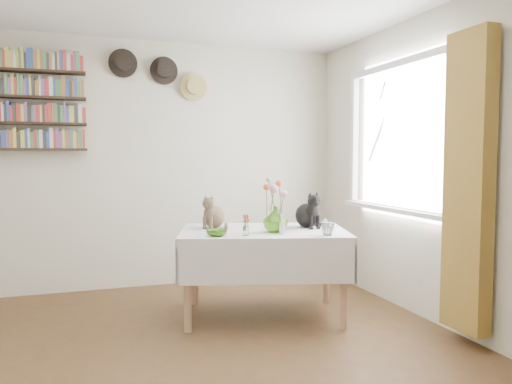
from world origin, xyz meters
name	(u,v)px	position (x,y,z in m)	size (l,w,h in m)	color
room	(197,170)	(0.00, 0.00, 1.25)	(4.08, 4.58, 2.58)	brown
window	(399,149)	(1.97, 0.80, 1.40)	(0.12, 1.52, 1.32)	white
curtain	(468,183)	(1.90, -0.12, 1.15)	(0.12, 0.38, 2.10)	brown
dining_table	(263,251)	(0.76, 0.93, 0.55)	(1.55, 1.22, 0.73)	white
tabby_cat	(214,211)	(0.41, 1.20, 0.87)	(0.19, 0.25, 0.29)	brown
black_cat	(307,209)	(1.17, 0.96, 0.88)	(0.21, 0.27, 0.32)	black
flower_vase	(275,219)	(0.81, 0.78, 0.83)	(0.20, 0.20, 0.21)	#8ACB46
green_bowl	(217,233)	(0.31, 0.74, 0.75)	(0.16, 0.16, 0.05)	#8ACB46
drinking_glass	(328,229)	(1.13, 0.50, 0.78)	(0.11, 0.11, 0.10)	white
candlestick	(282,227)	(0.82, 0.67, 0.78)	(0.04, 0.04, 0.16)	white
berry_jar	(246,225)	(0.53, 0.69, 0.81)	(0.05, 0.05, 0.18)	white
porcelain_figurine	(325,226)	(1.21, 0.70, 0.77)	(0.05, 0.05, 0.10)	white
flower_bouquet	(275,190)	(0.81, 0.80, 1.07)	(0.17, 0.12, 0.39)	#4C7233
bookshelf_unit	(29,101)	(-1.10, 2.16, 1.84)	(1.00, 0.16, 0.91)	black
wall_hats	(161,73)	(0.12, 2.19, 2.17)	(0.98, 0.09, 0.48)	black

